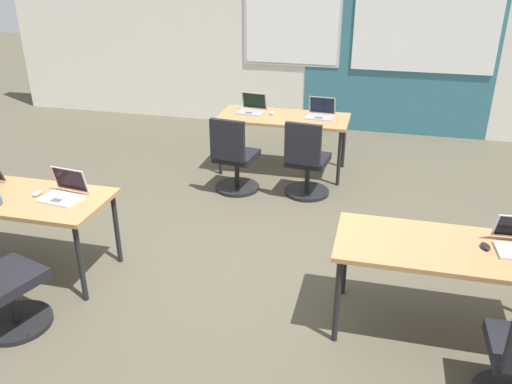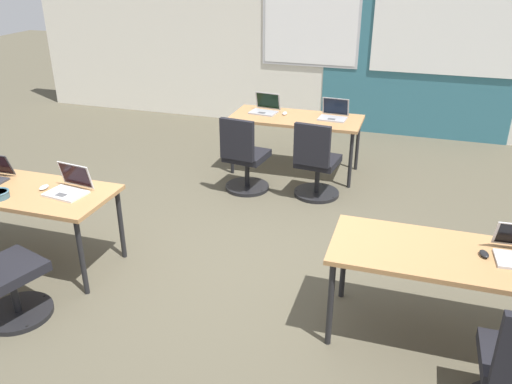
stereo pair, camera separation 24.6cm
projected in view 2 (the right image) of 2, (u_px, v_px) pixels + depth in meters
name	position (u px, v px, depth m)	size (l,w,h in m)	color
ground_plane	(238.00, 258.00, 4.88)	(24.00, 24.00, 0.00)	#4C4738
back_wall_assembly	(332.00, 36.00, 7.91)	(10.00, 0.27, 2.80)	silver
desk_near_left	(24.00, 195.00, 4.57)	(1.60, 0.70, 0.72)	#A37547
desk_near_right	(448.00, 261.00, 3.61)	(1.60, 0.70, 0.72)	#A37547
desk_far_center	(296.00, 122.00, 6.51)	(1.60, 0.70, 0.72)	#A37547
laptop_near_left_inner	(69.00, 187.00, 4.46)	(0.37, 0.33, 0.23)	silver
mouse_near_left_inner	(44.00, 187.00, 4.53)	(0.06, 0.10, 0.03)	silver
chair_near_left_inner	(1.00, 279.00, 3.91)	(0.55, 0.60, 0.92)	black
laptop_far_left	(265.00, 108.00, 6.66)	(0.36, 0.32, 0.23)	#9E9EA3
mouse_far_left	(285.00, 113.00, 6.57)	(0.06, 0.10, 0.03)	silver
chair_far_left	(244.00, 161.00, 6.08)	(0.52, 0.56, 0.92)	black
mouse_near_right_end	(484.00, 254.00, 3.54)	(0.08, 0.11, 0.03)	black
laptop_far_right	(334.00, 114.00, 6.41)	(0.35, 0.30, 0.23)	#9E9EA3
chair_far_right	(316.00, 167.00, 5.92)	(0.52, 0.56, 0.92)	black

